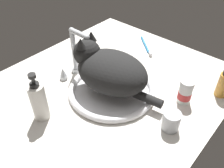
# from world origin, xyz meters

# --- Properties ---
(countertop) EXTENTS (1.11, 0.83, 0.03)m
(countertop) POSITION_xyz_m (0.00, 0.00, 0.01)
(countertop) COLOR silver
(countertop) RESTS_ON ground
(sink_basin) EXTENTS (0.34, 0.34, 0.02)m
(sink_basin) POSITION_xyz_m (0.06, -0.03, 0.04)
(sink_basin) COLOR white
(sink_basin) RESTS_ON countertop
(faucet) EXTENTS (0.17, 0.12, 0.21)m
(faucet) POSITION_xyz_m (0.06, 0.16, 0.11)
(faucet) COLOR silver
(faucet) RESTS_ON countertop
(cat) EXTENTS (0.24, 0.37, 0.19)m
(cat) POSITION_xyz_m (0.06, -0.02, 0.13)
(cat) COLOR black
(cat) RESTS_ON sink_basin
(pill_bottle) EXTENTS (0.05, 0.05, 0.09)m
(pill_bottle) POSITION_xyz_m (0.20, -0.27, 0.07)
(pill_bottle) COLOR white
(pill_bottle) RESTS_ON countertop
(metal_jar) EXTENTS (0.06, 0.06, 0.07)m
(metal_jar) POSITION_xyz_m (0.05, -0.30, 0.06)
(metal_jar) COLOR #B2B5BA
(metal_jar) RESTS_ON countertop
(soap_pump_bottle) EXTENTS (0.05, 0.05, 0.19)m
(soap_pump_bottle) POSITION_xyz_m (-0.20, 0.06, 0.10)
(soap_pump_bottle) COLOR silver
(soap_pump_bottle) RESTS_ON countertop
(amber_bottle) EXTENTS (0.04, 0.04, 0.11)m
(amber_bottle) POSITION_xyz_m (0.32, -0.36, 0.08)
(amber_bottle) COLOR gold
(amber_bottle) RESTS_ON countertop
(toothbrush) EXTENTS (0.13, 0.14, 0.02)m
(toothbrush) POSITION_xyz_m (0.42, 0.06, 0.04)
(toothbrush) COLOR #338CD1
(toothbrush) RESTS_ON countertop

